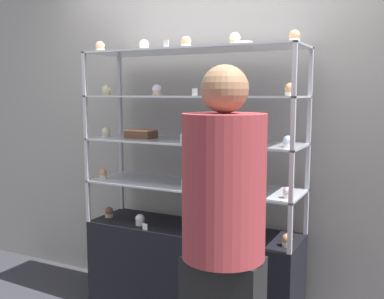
# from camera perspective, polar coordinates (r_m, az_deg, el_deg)

# --- Properties ---
(back_wall) EXTENTS (8.00, 0.05, 2.60)m
(back_wall) POSITION_cam_1_polar(r_m,az_deg,el_deg) (3.26, 2.84, 3.14)
(back_wall) COLOR gray
(back_wall) RESTS_ON ground_plane
(display_base) EXTENTS (1.45, 0.42, 0.63)m
(display_base) POSITION_cam_1_polar(r_m,az_deg,el_deg) (3.17, 0.00, -15.34)
(display_base) COLOR black
(display_base) RESTS_ON ground_plane
(display_riser_lower) EXTENTS (1.45, 0.42, 0.29)m
(display_riser_lower) POSITION_cam_1_polar(r_m,az_deg,el_deg) (2.99, 0.00, -4.81)
(display_riser_lower) COLOR #B7B7BC
(display_riser_lower) RESTS_ON display_base
(display_riser_middle) EXTENTS (1.45, 0.42, 0.29)m
(display_riser_middle) POSITION_cam_1_polar(r_m,az_deg,el_deg) (2.94, 0.00, 0.79)
(display_riser_middle) COLOR #B7B7BC
(display_riser_middle) RESTS_ON display_riser_lower
(display_riser_upper) EXTENTS (1.45, 0.42, 0.29)m
(display_riser_upper) POSITION_cam_1_polar(r_m,az_deg,el_deg) (2.93, 0.00, 6.52)
(display_riser_upper) COLOR #B7B7BC
(display_riser_upper) RESTS_ON display_riser_middle
(display_riser_top) EXTENTS (1.45, 0.42, 0.29)m
(display_riser_top) POSITION_cam_1_polar(r_m,az_deg,el_deg) (2.94, 0.00, 12.26)
(display_riser_top) COLOR #B7B7BC
(display_riser_top) RESTS_ON display_riser_upper
(layer_cake_centerpiece) EXTENTS (0.16, 0.16, 0.10)m
(layer_cake_centerpiece) POSITION_cam_1_polar(r_m,az_deg,el_deg) (2.94, 2.41, -3.69)
(layer_cake_centerpiece) COLOR brown
(layer_cake_centerpiece) RESTS_ON display_riser_lower
(sheet_cake_frosted) EXTENTS (0.19, 0.14, 0.06)m
(sheet_cake_frosted) POSITION_cam_1_polar(r_m,az_deg,el_deg) (3.14, -6.46, 2.03)
(sheet_cake_frosted) COLOR brown
(sheet_cake_frosted) RESTS_ON display_riser_middle
(cupcake_0) EXTENTS (0.06, 0.06, 0.08)m
(cupcake_0) POSITION_cam_1_polar(r_m,az_deg,el_deg) (3.35, -10.50, -7.84)
(cupcake_0) COLOR #CCB28C
(cupcake_0) RESTS_ON display_base
(cupcake_1) EXTENTS (0.06, 0.06, 0.08)m
(cupcake_1) POSITION_cam_1_polar(r_m,az_deg,el_deg) (3.13, -6.62, -8.86)
(cupcake_1) COLOR white
(cupcake_1) RESTS_ON display_base
(cupcake_2) EXTENTS (0.06, 0.06, 0.08)m
(cupcake_2) POSITION_cam_1_polar(r_m,az_deg,el_deg) (2.99, -0.61, -9.54)
(cupcake_2) COLOR beige
(cupcake_2) RESTS_ON display_base
(cupcake_3) EXTENTS (0.06, 0.06, 0.08)m
(cupcake_3) POSITION_cam_1_polar(r_m,az_deg,el_deg) (2.89, 5.42, -10.21)
(cupcake_3) COLOR white
(cupcake_3) RESTS_ON display_base
(cupcake_4) EXTENTS (0.06, 0.06, 0.08)m
(cupcake_4) POSITION_cam_1_polar(r_m,az_deg,el_deg) (2.75, 12.00, -11.21)
(cupcake_4) COLOR beige
(cupcake_4) RESTS_ON display_base
(price_tag_0) EXTENTS (0.04, 0.00, 0.04)m
(price_tag_0) POSITION_cam_1_polar(r_m,az_deg,el_deg) (3.01, -6.00, -9.74)
(price_tag_0) COLOR white
(price_tag_0) RESTS_ON display_base
(cupcake_5) EXTENTS (0.06, 0.06, 0.07)m
(cupcake_5) POSITION_cam_1_polar(r_m,az_deg,el_deg) (3.28, -11.23, -3.02)
(cupcake_5) COLOR beige
(cupcake_5) RESTS_ON display_riser_lower
(cupcake_6) EXTENTS (0.06, 0.06, 0.07)m
(cupcake_6) POSITION_cam_1_polar(r_m,az_deg,el_deg) (2.91, -0.85, -4.15)
(cupcake_6) COLOR beige
(cupcake_6) RESTS_ON display_riser_lower
(cupcake_7) EXTENTS (0.06, 0.06, 0.07)m
(cupcake_7) POSITION_cam_1_polar(r_m,az_deg,el_deg) (2.66, 12.07, -5.40)
(cupcake_7) COLOR white
(cupcake_7) RESTS_ON display_riser_lower
(price_tag_1) EXTENTS (0.04, 0.00, 0.04)m
(price_tag_1) POSITION_cam_1_polar(r_m,az_deg,el_deg) (2.66, 5.67, -5.50)
(price_tag_1) COLOR white
(price_tag_1) RESTS_ON display_riser_lower
(cupcake_8) EXTENTS (0.06, 0.06, 0.07)m
(cupcake_8) POSITION_cam_1_polar(r_m,az_deg,el_deg) (3.26, -10.87, 2.15)
(cupcake_8) COLOR beige
(cupcake_8) RESTS_ON display_riser_middle
(cupcake_9) EXTENTS (0.06, 0.06, 0.07)m
(cupcake_9) POSITION_cam_1_polar(r_m,az_deg,el_deg) (2.85, -1.03, 1.57)
(cupcake_9) COLOR white
(cupcake_9) RESTS_ON display_riser_middle
(cupcake_10) EXTENTS (0.06, 0.06, 0.07)m
(cupcake_10) POSITION_cam_1_polar(r_m,az_deg,el_deg) (2.64, 12.10, 0.96)
(cupcake_10) COLOR white
(cupcake_10) RESTS_ON display_riser_middle
(price_tag_2) EXTENTS (0.04, 0.00, 0.04)m
(price_tag_2) POSITION_cam_1_polar(r_m,az_deg,el_deg) (2.64, 4.04, 0.90)
(price_tag_2) COLOR white
(price_tag_2) RESTS_ON display_riser_middle
(cupcake_11) EXTENTS (0.06, 0.06, 0.07)m
(cupcake_11) POSITION_cam_1_polar(r_m,az_deg,el_deg) (3.24, -10.78, 7.37)
(cupcake_11) COLOR #CCB28C
(cupcake_11) RESTS_ON display_riser_upper
(cupcake_12) EXTENTS (0.06, 0.06, 0.07)m
(cupcake_12) POSITION_cam_1_polar(r_m,az_deg,el_deg) (2.99, -4.47, 7.50)
(cupcake_12) COLOR #CCB28C
(cupcake_12) RESTS_ON display_riser_upper
(cupcake_13) EXTENTS (0.06, 0.06, 0.07)m
(cupcake_13) POSITION_cam_1_polar(r_m,az_deg,el_deg) (2.74, 3.09, 7.55)
(cupcake_13) COLOR beige
(cupcake_13) RESTS_ON display_riser_upper
(cupcake_14) EXTENTS (0.06, 0.06, 0.07)m
(cupcake_14) POSITION_cam_1_polar(r_m,az_deg,el_deg) (2.61, 12.37, 7.41)
(cupcake_14) COLOR beige
(cupcake_14) RESTS_ON display_riser_upper
(price_tag_3) EXTENTS (0.04, 0.00, 0.04)m
(price_tag_3) POSITION_cam_1_polar(r_m,az_deg,el_deg) (2.70, 0.36, 7.31)
(price_tag_3) COLOR white
(price_tag_3) RESTS_ON display_riser_upper
(cupcake_15) EXTENTS (0.06, 0.06, 0.08)m
(cupcake_15) POSITION_cam_1_polar(r_m,az_deg,el_deg) (3.23, -11.60, 12.61)
(cupcake_15) COLOR #CCB28C
(cupcake_15) RESTS_ON display_riser_top
(cupcake_16) EXTENTS (0.06, 0.06, 0.08)m
(cupcake_16) POSITION_cam_1_polar(r_m,az_deg,el_deg) (3.08, -6.11, 12.98)
(cupcake_16) COLOR beige
(cupcake_16) RESTS_ON display_riser_top
(cupcake_17) EXTENTS (0.06, 0.06, 0.08)m
(cupcake_17) POSITION_cam_1_polar(r_m,az_deg,el_deg) (2.88, -0.77, 13.43)
(cupcake_17) COLOR white
(cupcake_17) RESTS_ON display_riser_top
(cupcake_18) EXTENTS (0.06, 0.06, 0.08)m
(cupcake_18) POSITION_cam_1_polar(r_m,az_deg,el_deg) (2.72, 5.47, 13.77)
(cupcake_18) COLOR #CCB28C
(cupcake_18) RESTS_ON display_riser_top
(cupcake_19) EXTENTS (0.06, 0.06, 0.08)m
(cupcake_19) POSITION_cam_1_polar(r_m,az_deg,el_deg) (2.67, 12.89, 13.75)
(cupcake_19) COLOR white
(cupcake_19) RESTS_ON display_riser_top
(price_tag_4) EXTENTS (0.04, 0.00, 0.04)m
(price_tag_4) POSITION_cam_1_polar(r_m,az_deg,el_deg) (2.81, -3.32, 13.29)
(price_tag_4) COLOR white
(price_tag_4) RESTS_ON display_riser_top
(donut_glazed) EXTENTS (0.12, 0.12, 0.04)m
(donut_glazed) POSITION_cam_1_polar(r_m,az_deg,el_deg) (2.83, 6.61, 13.13)
(donut_glazed) COLOR #EFB2BC
(donut_glazed) RESTS_ON display_riser_top
(customer_figure) EXTENTS (0.39, 0.39, 1.66)m
(customer_figure) POSITION_cam_1_polar(r_m,az_deg,el_deg) (2.12, 4.01, -10.51)
(customer_figure) COLOR black
(customer_figure) RESTS_ON ground_plane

